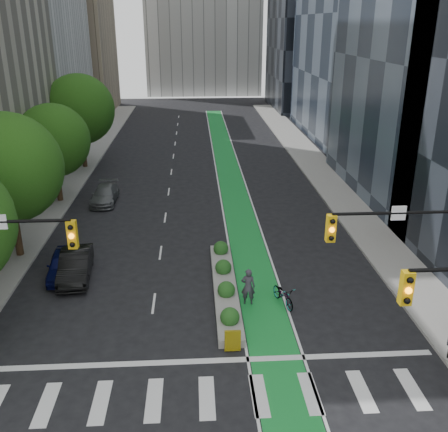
{
  "coord_description": "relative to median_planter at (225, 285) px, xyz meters",
  "views": [
    {
      "loc": [
        -0.27,
        -16.19,
        13.32
      ],
      "look_at": [
        1.35,
        10.34,
        3.0
      ],
      "focal_mm": 40.0,
      "sensor_mm": 36.0,
      "label": 1
    }
  ],
  "objects": [
    {
      "name": "parked_car_left_mid",
      "position": [
        -8.2,
        2.01,
        0.38
      ],
      "size": [
        2.02,
        4.69,
        1.5
      ],
      "primitive_type": "imported",
      "rotation": [
        0.0,
        0.0,
        0.1
      ],
      "color": "black",
      "rests_on": "ground"
    },
    {
      "name": "median_planter",
      "position": [
        0.0,
        0.0,
        0.0
      ],
      "size": [
        1.2,
        10.26,
        1.1
      ],
      "color": "gray",
      "rests_on": "ground"
    },
    {
      "name": "sidewalk_right",
      "position": [
        10.6,
        17.96,
        -0.3
      ],
      "size": [
        3.6,
        90.0,
        0.15
      ],
      "primitive_type": "cube",
      "color": "gray",
      "rests_on": "ground"
    },
    {
      "name": "signal_right",
      "position": [
        7.47,
        -6.57,
        4.43
      ],
      "size": [
        5.82,
        0.51,
        7.2
      ],
      "color": "black",
      "rests_on": "ground"
    },
    {
      "name": "bicycle",
      "position": [
        2.85,
        -1.5,
        0.16
      ],
      "size": [
        1.31,
        2.16,
        1.07
      ],
      "primitive_type": "imported",
      "rotation": [
        0.0,
        0.0,
        0.32
      ],
      "color": "gray",
      "rests_on": "ground"
    },
    {
      "name": "parked_car_left_far",
      "position": [
        -8.6,
        14.6,
        0.28
      ],
      "size": [
        1.84,
        4.52,
        1.31
      ],
      "primitive_type": "imported",
      "rotation": [
        0.0,
        0.0,
        0.0
      ],
      "color": "#585B5D",
      "rests_on": "ground"
    },
    {
      "name": "tree_mid",
      "position": [
        -12.2,
        4.96,
        5.2
      ],
      "size": [
        6.4,
        6.4,
        8.78
      ],
      "color": "black",
      "rests_on": "ground"
    },
    {
      "name": "parked_car_left_near",
      "position": [
        -8.93,
        2.33,
        0.32
      ],
      "size": [
        2.1,
        4.23,
        1.39
      ],
      "primitive_type": "imported",
      "rotation": [
        0.0,
        0.0,
        0.12
      ],
      "color": "#0C1048",
      "rests_on": "ground"
    },
    {
      "name": "tree_midfar",
      "position": [
        -12.2,
        14.96,
        4.57
      ],
      "size": [
        5.6,
        5.6,
        7.76
      ],
      "color": "black",
      "rests_on": "ground"
    },
    {
      "name": "bike_lane_paint",
      "position": [
        1.8,
        22.96,
        -0.37
      ],
      "size": [
        2.2,
        70.0,
        0.01
      ],
      "primitive_type": "cube",
      "color": "#198C36",
      "rests_on": "ground"
    },
    {
      "name": "cyclist",
      "position": [
        1.08,
        -1.34,
        0.61
      ],
      "size": [
        0.78,
        0.57,
        1.96
      ],
      "primitive_type": "imported",
      "rotation": [
        0.0,
        0.0,
        2.99
      ],
      "color": "#38343E",
      "rests_on": "ground"
    },
    {
      "name": "tree_far",
      "position": [
        -12.2,
        24.96,
        5.32
      ],
      "size": [
        6.6,
        6.6,
        9.0
      ],
      "color": "black",
      "rests_on": "ground"
    },
    {
      "name": "building_dark_end",
      "position": [
        18.8,
        60.96,
        13.63
      ],
      "size": [
        14.0,
        18.0,
        28.0
      ],
      "primitive_type": "cube",
      "color": "black",
      "rests_on": "ground"
    },
    {
      "name": "sidewalk_left",
      "position": [
        -13.0,
        17.96,
        -0.3
      ],
      "size": [
        3.6,
        90.0,
        0.15
      ],
      "primitive_type": "cube",
      "color": "gray",
      "rests_on": "ground"
    },
    {
      "name": "building_tan_far",
      "position": [
        -21.2,
        58.96,
        12.63
      ],
      "size": [
        14.0,
        16.0,
        26.0
      ],
      "primitive_type": "cube",
      "color": "tan",
      "rests_on": "ground"
    },
    {
      "name": "ground",
      "position": [
        -1.2,
        -7.04,
        -0.37
      ],
      "size": [
        160.0,
        160.0,
        0.0
      ],
      "primitive_type": "plane",
      "color": "black",
      "rests_on": "ground"
    }
  ]
}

